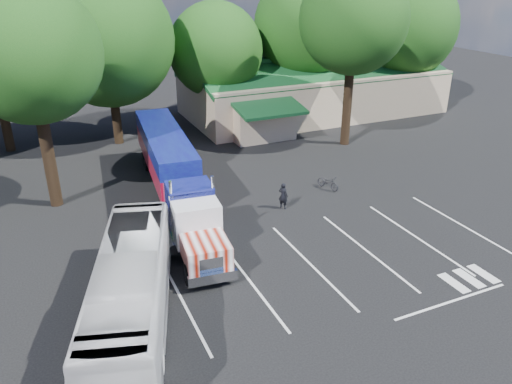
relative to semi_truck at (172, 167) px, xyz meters
name	(u,v)px	position (x,y,z in m)	size (l,w,h in m)	color
ground	(258,213)	(3.92, -3.79, -2.14)	(120.00, 120.00, 0.00)	black
event_hall	(312,90)	(17.66, 14.02, 0.07)	(24.20, 14.12, 5.55)	tan
tree_row_c	(107,40)	(-1.08, 12.41, 5.89)	(10.00, 10.00, 13.05)	black
tree_row_d	(216,50)	(7.92, 13.71, 4.44)	(8.00, 8.00, 10.60)	black
tree_row_e	(306,26)	(16.92, 14.21, 5.94)	(9.60, 9.60, 12.90)	black
tree_row_f	(403,26)	(26.92, 13.01, 5.65)	(10.40, 10.40, 13.00)	black
tree_near_left	(30,53)	(-6.58, 2.21, 6.67)	(7.60, 7.60, 12.65)	black
tree_near_right	(354,20)	(15.42, 4.71, 7.32)	(8.00, 8.00, 13.50)	black
semi_truck	(172,167)	(0.00, 0.00, 0.00)	(4.15, 18.24, 3.79)	black
woman	(283,196)	(5.52, -3.79, -1.34)	(0.58, 0.38, 1.60)	black
bicycle	(328,182)	(9.42, -2.45, -1.70)	(0.59, 1.69, 0.89)	black
tour_bus	(131,290)	(-4.59, -10.58, -0.61)	(2.58, 11.01, 3.07)	silver
silver_sedan	(256,126)	(10.08, 10.21, -1.52)	(1.33, 3.81, 1.26)	#9D9FA5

